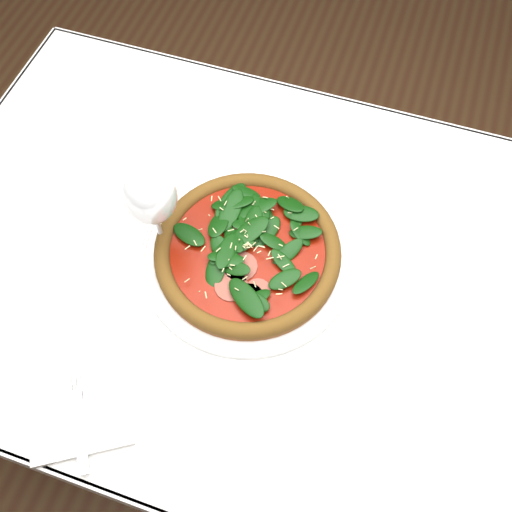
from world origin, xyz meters
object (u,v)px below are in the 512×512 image
(pizza, at_px, (248,249))
(napkin, at_px, (82,432))
(plate, at_px, (248,255))
(wine_glass, at_px, (150,196))

(pizza, xyz_separation_m, napkin, (-0.13, -0.34, -0.02))
(plate, relative_size, napkin, 2.48)
(plate, height_order, pizza, pizza)
(pizza, bearing_deg, wine_glass, -172.03)
(plate, bearing_deg, pizza, -14.04)
(plate, distance_m, napkin, 0.37)
(plate, distance_m, wine_glass, 0.20)
(wine_glass, bearing_deg, napkin, -87.86)
(pizza, distance_m, wine_glass, 0.18)
(plate, bearing_deg, wine_glass, -172.03)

